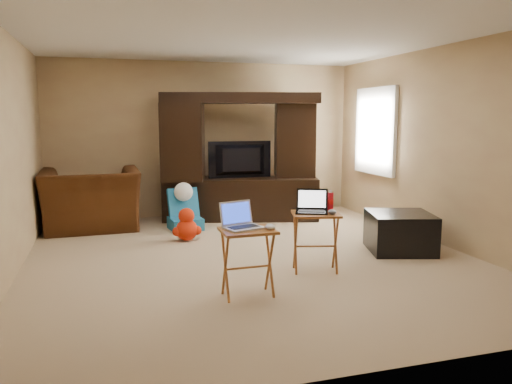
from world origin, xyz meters
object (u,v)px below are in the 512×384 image
object	(u,v)px
child_rocker	(185,209)
laptop_right	(312,201)
push_toy	(304,202)
mouse_right	(332,212)
tray_table_right	(315,242)
ottoman	(400,232)
entertainment_center	(241,157)
water_bottle	(330,202)
television	(241,160)
plush_toy	(187,224)
recliner	(91,200)
laptop_left	(244,216)
tray_table_left	(248,263)
mouse_left	(270,227)

from	to	relation	value
child_rocker	laptop_right	world-z (taller)	laptop_right
child_rocker	push_toy	size ratio (longest dim) A/B	1.04
child_rocker	mouse_right	bearing A→B (deg)	-72.98
tray_table_right	ottoman	bearing A→B (deg)	33.51
entertainment_center	water_bottle	size ratio (longest dim) A/B	12.54
entertainment_center	water_bottle	world-z (taller)	entertainment_center
television	plush_toy	distance (m)	1.69
recliner	laptop_left	distance (m)	3.55
plush_toy	mouse_right	bearing A→B (deg)	-56.32
tray_table_right	mouse_right	size ratio (longest dim) A/B	4.92
recliner	mouse_right	distance (m)	3.79
plush_toy	recliner	bearing A→B (deg)	138.71
laptop_left	laptop_right	world-z (taller)	laptop_right
ottoman	tray_table_left	xyz separation A→B (m)	(-2.19, -0.96, 0.08)
recliner	television	bearing A→B (deg)	179.73
mouse_left	tray_table_left	bearing A→B (deg)	159.78
television	mouse_left	distance (m)	3.48
child_rocker	water_bottle	size ratio (longest dim) A/B	3.08
entertainment_center	laptop_left	size ratio (longest dim) A/B	7.45
tray_table_left	mouse_left	world-z (taller)	mouse_left
child_rocker	mouse_right	world-z (taller)	mouse_right
tray_table_left	mouse_right	world-z (taller)	mouse_right
recliner	mouse_left	xyz separation A→B (m)	(1.61, -3.36, 0.21)
push_toy	tray_table_right	distance (m)	3.04
mouse_left	laptop_left	bearing A→B (deg)	155.56
plush_toy	laptop_right	world-z (taller)	laptop_right
tray_table_left	water_bottle	xyz separation A→B (m)	(1.08, 0.59, 0.41)
television	push_toy	distance (m)	1.30
entertainment_center	plush_toy	size ratio (longest dim) A/B	5.49
push_toy	water_bottle	size ratio (longest dim) A/B	2.97
water_bottle	child_rocker	bearing A→B (deg)	117.68
entertainment_center	tray_table_right	distance (m)	2.95
child_rocker	laptop_left	size ratio (longest dim) A/B	1.83
laptop_left	mouse_left	xyz separation A→B (m)	(0.22, -0.10, -0.09)
mouse_right	water_bottle	bearing A→B (deg)	70.71
television	child_rocker	world-z (taller)	television
plush_toy	tray_table_right	bearing A→B (deg)	-57.49
push_toy	laptop_right	distance (m)	3.08
recliner	tray_table_left	bearing A→B (deg)	111.90
child_rocker	mouse_left	world-z (taller)	mouse_left
ottoman	laptop_left	xyz separation A→B (m)	(-2.22, -0.93, 0.51)
child_rocker	water_bottle	bearing A→B (deg)	-69.76
push_toy	tray_table_left	xyz separation A→B (m)	(-1.91, -3.37, 0.10)
recliner	plush_toy	xyz separation A→B (m)	(1.21, -1.06, -0.22)
child_rocker	plush_toy	xyz separation A→B (m)	(-0.08, -0.67, -0.08)
entertainment_center	mouse_left	xyz separation A→B (m)	(-0.65, -3.45, -0.34)
television	mouse_left	bearing A→B (deg)	79.97
recliner	mouse_right	xyz separation A→B (m)	(2.43, -2.90, 0.22)
ottoman	television	bearing A→B (deg)	119.61
recliner	child_rocker	xyz separation A→B (m)	(1.30, -0.39, -0.14)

